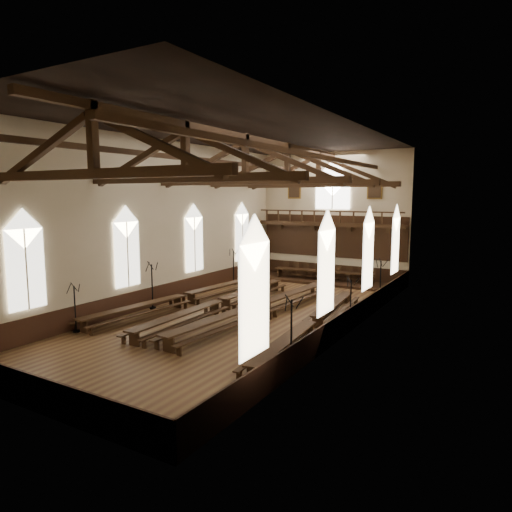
{
  "coord_description": "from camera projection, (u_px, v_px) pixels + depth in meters",
  "views": [
    {
      "loc": [
        13.03,
        -21.02,
        6.66
      ],
      "look_at": [
        -0.22,
        1.5,
        3.17
      ],
      "focal_mm": 32.0,
      "sensor_mm": 36.0,
      "label": 1
    }
  ],
  "objects": [
    {
      "name": "ground",
      "position": [
        246.0,
        316.0,
        25.39
      ],
      "size": [
        26.0,
        26.0,
        0.0
      ],
      "primitive_type": "plane",
      "color": "brown",
      "rests_on": "ground"
    },
    {
      "name": "room_walls",
      "position": [
        245.0,
        199.0,
        24.53
      ],
      "size": [
        26.0,
        26.0,
        26.0
      ],
      "color": "beige",
      "rests_on": "ground"
    },
    {
      "name": "wainscot_band",
      "position": [
        246.0,
        305.0,
        25.31
      ],
      "size": [
        12.0,
        26.0,
        1.2
      ],
      "color": "#34190F",
      "rests_on": "ground"
    },
    {
      "name": "side_windows",
      "position": [
        246.0,
        249.0,
        24.89
      ],
      "size": [
        11.85,
        19.8,
        4.5
      ],
      "color": "white",
      "rests_on": "room_walls"
    },
    {
      "name": "end_window",
      "position": [
        333.0,
        188.0,
        35.45
      ],
      "size": [
        2.8,
        0.12,
        3.8
      ],
      "color": "silver",
      "rests_on": "room_walls"
    },
    {
      "name": "minstrels_gallery",
      "position": [
        331.0,
        231.0,
        35.69
      ],
      "size": [
        11.8,
        1.24,
        3.7
      ],
      "color": "#372211",
      "rests_on": "room_walls"
    },
    {
      "name": "portraits",
      "position": [
        333.0,
        190.0,
        35.47
      ],
      "size": [
        7.75,
        0.09,
        1.45
      ],
      "color": "brown",
      "rests_on": "room_walls"
    },
    {
      "name": "roof_trusses",
      "position": [
        245.0,
        166.0,
        24.3
      ],
      "size": [
        11.7,
        25.7,
        2.8
      ],
      "color": "#372211",
      "rests_on": "room_walls"
    },
    {
      "name": "refectory_row_a",
      "position": [
        185.0,
        297.0,
        27.61
      ],
      "size": [
        2.19,
        14.46,
        0.74
      ],
      "color": "#372211",
      "rests_on": "ground"
    },
    {
      "name": "refectory_row_b",
      "position": [
        220.0,
        303.0,
        26.11
      ],
      "size": [
        1.62,
        14.34,
        0.74
      ],
      "color": "#372211",
      "rests_on": "ground"
    },
    {
      "name": "refectory_row_c",
      "position": [
        263.0,
        306.0,
        25.16
      ],
      "size": [
        2.23,
        15.04,
        0.81
      ],
      "color": "#372211",
      "rests_on": "ground"
    },
    {
      "name": "refectory_row_d",
      "position": [
        312.0,
        322.0,
        22.25
      ],
      "size": [
        1.99,
        14.02,
        0.7
      ],
      "color": "#372211",
      "rests_on": "ground"
    },
    {
      "name": "dais",
      "position": [
        323.0,
        281.0,
        35.15
      ],
      "size": [
        11.4,
        2.83,
        0.19
      ],
      "primitive_type": "cube",
      "color": "#34190F",
      "rests_on": "ground"
    },
    {
      "name": "high_table",
      "position": [
        323.0,
        272.0,
        35.06
      ],
      "size": [
        7.8,
        1.59,
        0.73
      ],
      "color": "#372211",
      "rests_on": "dais"
    },
    {
      "name": "high_chairs",
      "position": [
        327.0,
        271.0,
        35.72
      ],
      "size": [
        7.69,
        0.49,
        1.07
      ],
      "color": "#372211",
      "rests_on": "dais"
    },
    {
      "name": "candelabrum_left_near",
      "position": [
        76.0,
        317.0,
        22.24
      ],
      "size": [
        0.74,
        0.71,
        2.45
      ],
      "color": "black",
      "rests_on": "ground"
    },
    {
      "name": "candelabrum_left_mid",
      "position": [
        152.0,
        295.0,
        26.8
      ],
      "size": [
        0.86,
        0.79,
        2.82
      ],
      "color": "black",
      "rests_on": "ground"
    },
    {
      "name": "candelabrum_left_far",
      "position": [
        234.0,
        274.0,
        34.24
      ],
      "size": [
        0.73,
        0.83,
        2.7
      ],
      "color": "black",
      "rests_on": "ground"
    },
    {
      "name": "candelabrum_right_near",
      "position": [
        291.0,
        346.0,
        17.69
      ],
      "size": [
        0.84,
        0.86,
        2.86
      ],
      "color": "black",
      "rests_on": "ground"
    },
    {
      "name": "candelabrum_right_mid",
      "position": [
        350.0,
        310.0,
        23.67
      ],
      "size": [
        0.71,
        0.76,
        2.5
      ],
      "color": "black",
      "rests_on": "ground"
    },
    {
      "name": "candelabrum_right_far",
      "position": [
        380.0,
        289.0,
        28.44
      ],
      "size": [
        0.8,
        0.84,
        2.77
      ],
      "color": "black",
      "rests_on": "ground"
    }
  ]
}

